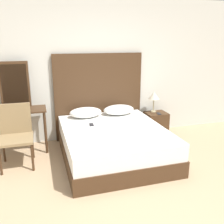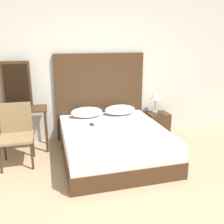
{
  "view_description": "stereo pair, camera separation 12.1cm",
  "coord_description": "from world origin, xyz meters",
  "px_view_note": "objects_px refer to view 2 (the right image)",
  "views": [
    {
      "loc": [
        -1.01,
        -2.33,
        1.92
      ],
      "look_at": [
        0.13,
        1.47,
        0.77
      ],
      "focal_mm": 40.0,
      "sensor_mm": 36.0,
      "label": 1
    },
    {
      "loc": [
        -0.89,
        -2.36,
        1.92
      ],
      "look_at": [
        0.13,
        1.47,
        0.77
      ],
      "focal_mm": 40.0,
      "sensor_mm": 36.0,
      "label": 2
    }
  ],
  "objects_px": {
    "table_lamp": "(156,96)",
    "vanity_desk": "(19,117)",
    "bed": "(113,143)",
    "chair": "(16,131)",
    "phone_on_nightstand": "(160,114)",
    "phone_on_bed": "(92,124)",
    "nightstand": "(157,124)"
  },
  "relations": [
    {
      "from": "table_lamp",
      "to": "vanity_desk",
      "type": "xyz_separation_m",
      "value": [
        -2.64,
        -0.13,
        -0.18
      ]
    },
    {
      "from": "bed",
      "to": "vanity_desk",
      "type": "bearing_deg",
      "value": 155.79
    },
    {
      "from": "chair",
      "to": "phone_on_nightstand",
      "type": "bearing_deg",
      "value": 8.8
    },
    {
      "from": "vanity_desk",
      "to": "chair",
      "type": "relative_size",
      "value": 1.02
    },
    {
      "from": "phone_on_nightstand",
      "to": "bed",
      "type": "bearing_deg",
      "value": -150.49
    },
    {
      "from": "bed",
      "to": "table_lamp",
      "type": "distance_m",
      "value": 1.49
    },
    {
      "from": "phone_on_nightstand",
      "to": "vanity_desk",
      "type": "xyz_separation_m",
      "value": [
        -2.68,
        0.03,
        0.15
      ]
    },
    {
      "from": "bed",
      "to": "phone_on_nightstand",
      "type": "relative_size",
      "value": 11.92
    },
    {
      "from": "chair",
      "to": "bed",
      "type": "bearing_deg",
      "value": -8.87
    },
    {
      "from": "phone_on_bed",
      "to": "bed",
      "type": "bearing_deg",
      "value": -40.17
    },
    {
      "from": "bed",
      "to": "phone_on_bed",
      "type": "relative_size",
      "value": 12.26
    },
    {
      "from": "phone_on_bed",
      "to": "nightstand",
      "type": "height_order",
      "value": "phone_on_bed"
    },
    {
      "from": "bed",
      "to": "phone_on_bed",
      "type": "xyz_separation_m",
      "value": [
        -0.32,
        0.27,
        0.27
      ]
    },
    {
      "from": "phone_on_bed",
      "to": "chair",
      "type": "distance_m",
      "value": 1.22
    },
    {
      "from": "bed",
      "to": "table_lamp",
      "type": "relative_size",
      "value": 4.58
    },
    {
      "from": "nightstand",
      "to": "phone_on_nightstand",
      "type": "bearing_deg",
      "value": -84.89
    },
    {
      "from": "nightstand",
      "to": "table_lamp",
      "type": "bearing_deg",
      "value": 117.33
    },
    {
      "from": "table_lamp",
      "to": "phone_on_nightstand",
      "type": "bearing_deg",
      "value": -74.39
    },
    {
      "from": "table_lamp",
      "to": "chair",
      "type": "bearing_deg",
      "value": -167.62
    },
    {
      "from": "table_lamp",
      "to": "chair",
      "type": "xyz_separation_m",
      "value": [
        -2.64,
        -0.58,
        -0.27
      ]
    },
    {
      "from": "phone_on_nightstand",
      "to": "chair",
      "type": "distance_m",
      "value": 2.72
    },
    {
      "from": "phone_on_nightstand",
      "to": "vanity_desk",
      "type": "height_order",
      "value": "vanity_desk"
    },
    {
      "from": "bed",
      "to": "chair",
      "type": "distance_m",
      "value": 1.58
    },
    {
      "from": "bed",
      "to": "nightstand",
      "type": "height_order",
      "value": "bed"
    },
    {
      "from": "phone_on_nightstand",
      "to": "chair",
      "type": "xyz_separation_m",
      "value": [
        -2.69,
        -0.42,
        0.06
      ]
    },
    {
      "from": "phone_on_bed",
      "to": "phone_on_nightstand",
      "type": "height_order",
      "value": "phone_on_bed"
    },
    {
      "from": "nightstand",
      "to": "chair",
      "type": "relative_size",
      "value": 0.5
    },
    {
      "from": "nightstand",
      "to": "vanity_desk",
      "type": "bearing_deg",
      "value": -178.72
    },
    {
      "from": "bed",
      "to": "table_lamp",
      "type": "bearing_deg",
      "value": 36.39
    },
    {
      "from": "bed",
      "to": "phone_on_bed",
      "type": "distance_m",
      "value": 0.49
    },
    {
      "from": "bed",
      "to": "chair",
      "type": "relative_size",
      "value": 2.01
    },
    {
      "from": "vanity_desk",
      "to": "chair",
      "type": "height_order",
      "value": "chair"
    }
  ]
}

